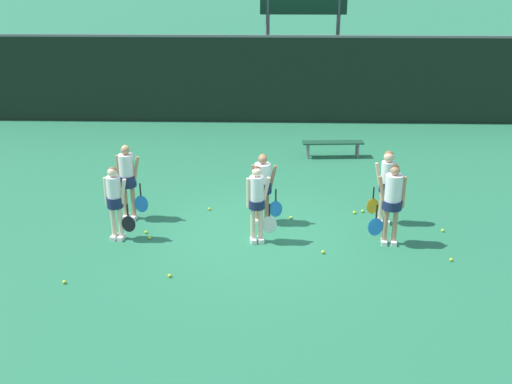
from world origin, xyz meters
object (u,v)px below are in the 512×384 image
tennis_ball_4 (64,282)px  tennis_ball_11 (323,252)px  bench_courtside (333,144)px  player_1 (257,199)px  player_5 (386,181)px  player_0 (115,198)px  tennis_ball_8 (354,212)px  player_3 (128,176)px  tennis_ball_3 (451,260)px  scoreboard (303,10)px  tennis_ball_1 (146,232)px  tennis_ball_6 (170,276)px  tennis_ball_10 (119,206)px  tennis_ball_5 (363,211)px  tennis_ball_0 (209,209)px  tennis_ball_9 (150,238)px  player_4 (263,183)px  tennis_ball_7 (443,230)px  player_2 (392,198)px  tennis_ball_2 (291,218)px

tennis_ball_4 → tennis_ball_11: bearing=15.1°
bench_courtside → tennis_ball_4: (-5.58, -7.44, -0.37)m
player_1 → player_5: size_ratio=0.99×
player_0 → tennis_ball_8: size_ratio=22.54×
player_3 → tennis_ball_3: size_ratio=26.02×
scoreboard → player_5: scoreboard is taller
tennis_ball_1 → tennis_ball_6: 2.02m
player_3 → tennis_ball_10: bearing=131.8°
scoreboard → tennis_ball_8: 10.40m
player_3 → tennis_ball_5: (5.33, 0.47, -0.99)m
player_3 → tennis_ball_8: 5.23m
player_1 → player_3: (-2.91, 1.09, 0.05)m
bench_courtside → tennis_ball_0: bearing=-132.6°
bench_courtside → tennis_ball_9: (-4.37, -5.57, -0.37)m
bench_courtside → player_1: 6.02m
player_4 → tennis_ball_5: 2.57m
tennis_ball_11 → tennis_ball_3: bearing=-5.7°
player_0 → player_4: (3.04, 0.91, 0.01)m
tennis_ball_0 → tennis_ball_7: bearing=-11.3°
player_4 → tennis_ball_10: size_ratio=24.55×
player_3 → tennis_ball_6: 3.10m
tennis_ball_0 → player_3: bearing=-163.8°
tennis_ball_4 → tennis_ball_5: 6.81m
player_3 → tennis_ball_0: player_3 is taller
player_2 → tennis_ball_0: size_ratio=26.46×
player_3 → tennis_ball_1: 1.35m
tennis_ball_2 → tennis_ball_8: bearing=12.4°
bench_courtside → tennis_ball_6: 8.05m
tennis_ball_11 → bench_courtside: bearing=83.0°
tennis_ball_7 → tennis_ball_8: (-1.79, 0.91, 0.00)m
player_3 → tennis_ball_10: player_3 is taller
player_5 → tennis_ball_3: bearing=-51.8°
player_0 → player_2: bearing=7.8°
tennis_ball_7 → tennis_ball_1: bearing=-177.8°
bench_courtside → tennis_ball_3: 6.63m
bench_courtside → tennis_ball_5: (0.33, -4.05, -0.37)m
scoreboard → player_4: 10.66m
scoreboard → tennis_ball_0: 10.57m
bench_courtside → tennis_ball_1: bench_courtside is taller
tennis_ball_3 → tennis_ball_7: same height
scoreboard → player_0: bearing=-111.2°
scoreboard → tennis_ball_9: scoreboard is taller
scoreboard → bench_courtside: bearing=-82.8°
player_1 → player_5: 2.97m
tennis_ball_4 → player_0: bearing=73.5°
player_0 → tennis_ball_4: player_0 is taller
tennis_ball_4 → tennis_ball_10: tennis_ball_4 is taller
player_5 → tennis_ball_9: bearing=-161.4°
player_2 → tennis_ball_8: bearing=112.9°
player_5 → tennis_ball_7: (1.22, -0.44, -0.96)m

